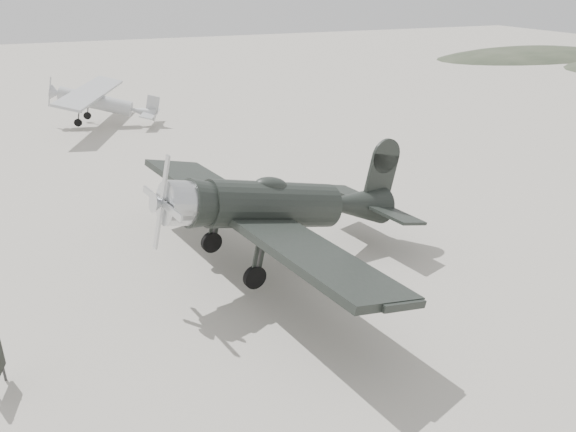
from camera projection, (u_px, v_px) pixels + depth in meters
name	position (u px, v px, depth m)	size (l,w,h in m)	color
ground	(271.00, 267.00, 19.83)	(160.00, 160.00, 0.00)	gray
hill_northeast	(529.00, 56.00, 71.17)	(32.00, 16.00, 5.20)	#30392A
lowwing_monoplane	(284.00, 206.00, 19.05)	(9.71, 13.47, 4.32)	black
highwing_monoplane	(100.00, 99.00, 37.76)	(7.33, 10.07, 2.90)	#ACAEB2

